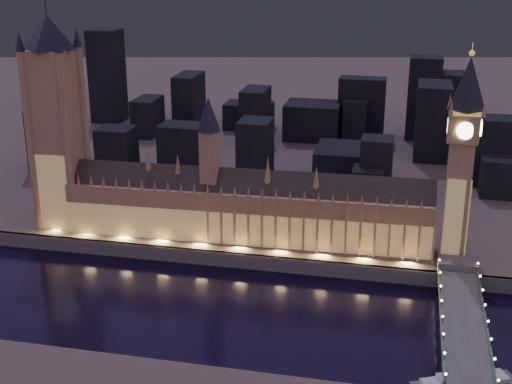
% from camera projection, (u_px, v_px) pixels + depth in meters
% --- Properties ---
extents(ground_plane, '(2000.00, 2000.00, 0.00)m').
position_uv_depth(ground_plane, '(221.00, 304.00, 338.71)').
color(ground_plane, black).
rests_on(ground_plane, ground).
extents(north_bank, '(2000.00, 960.00, 8.00)m').
position_uv_depth(north_bank, '(339.00, 87.00, 816.08)').
color(north_bank, '#4F443F').
rests_on(north_bank, ground).
extents(embankment_wall, '(2000.00, 2.50, 8.00)m').
position_uv_depth(embankment_wall, '(241.00, 261.00, 375.12)').
color(embankment_wall, '#584F56').
rests_on(embankment_wall, ground).
extents(palace_of_westminster, '(202.00, 25.87, 78.00)m').
position_uv_depth(palace_of_westminster, '(244.00, 207.00, 387.35)').
color(palace_of_westminster, '#9C744D').
rests_on(palace_of_westminster, north_bank).
extents(victoria_tower, '(31.68, 31.68, 130.27)m').
position_uv_depth(victoria_tower, '(56.00, 114.00, 393.62)').
color(victoria_tower, '#9C744D').
rests_on(victoria_tower, north_bank).
extents(elizabeth_tower, '(18.00, 18.00, 110.01)m').
position_uv_depth(elizabeth_tower, '(463.00, 142.00, 350.71)').
color(elizabeth_tower, '#9C744D').
rests_on(elizabeth_tower, north_bank).
extents(westminster_bridge, '(19.31, 113.00, 15.90)m').
position_uv_depth(westminster_bridge, '(461.00, 322.00, 311.32)').
color(westminster_bridge, '#584F56').
rests_on(westminster_bridge, ground).
extents(river_boat, '(42.32, 26.16, 4.50)m').
position_uv_depth(river_boat, '(465.00, 380.00, 277.39)').
color(river_boat, '#584F56').
rests_on(river_boat, ground).
extents(city_backdrop, '(472.33, 215.63, 81.80)m').
position_uv_depth(city_backdrop, '(353.00, 122.00, 548.36)').
color(city_backdrop, black).
rests_on(city_backdrop, north_bank).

